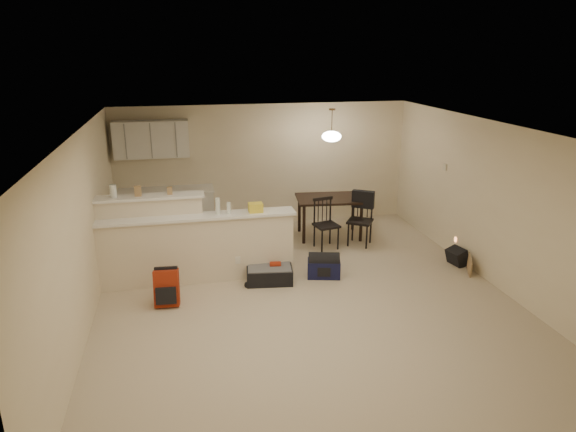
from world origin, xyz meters
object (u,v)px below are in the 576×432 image
object	(u,v)px
dining_chair_near	(326,224)
dining_chair_far	(360,220)
dining_table	(330,202)
black_daypack	(457,257)
red_backpack	(167,288)
pendant_lamp	(332,136)
navy_duffel	(324,269)
suitcase	(269,275)

from	to	relation	value
dining_chair_near	dining_chair_far	xyz separation A→B (m)	(0.66, 0.04, 0.02)
dining_table	black_daypack	distance (m)	2.58
dining_chair_near	dining_chair_far	world-z (taller)	dining_chair_far
dining_table	red_backpack	world-z (taller)	dining_table
pendant_lamp	dining_table	bearing A→B (deg)	90.00
dining_table	red_backpack	size ratio (longest dim) A/B	2.58
navy_duffel	red_backpack	bearing A→B (deg)	-155.79
red_backpack	navy_duffel	size ratio (longest dim) A/B	1.00
dining_table	suitcase	distance (m)	2.45
dining_table	black_daypack	xyz separation A→B (m)	(1.75, -1.82, -0.56)
pendant_lamp	suitcase	distance (m)	3.02
dining_table	dining_chair_near	distance (m)	0.68
suitcase	black_daypack	world-z (taller)	black_daypack
pendant_lamp	dining_chair_far	xyz separation A→B (m)	(0.43, -0.56, -1.50)
suitcase	red_backpack	size ratio (longest dim) A/B	1.37
pendant_lamp	dining_chair_far	size ratio (longest dim) A/B	0.63
pendant_lamp	black_daypack	distance (m)	3.13
suitcase	dining_chair_near	bearing A→B (deg)	50.85
pendant_lamp	dining_chair_near	world-z (taller)	pendant_lamp
pendant_lamp	black_daypack	world-z (taller)	pendant_lamp
pendant_lamp	suitcase	bearing A→B (deg)	-129.94
pendant_lamp	black_daypack	bearing A→B (deg)	-46.24
dining_table	suitcase	size ratio (longest dim) A/B	1.89
dining_chair_near	navy_duffel	xyz separation A→B (m)	(-0.39, -1.22, -0.33)
dining_table	suitcase	bearing A→B (deg)	-124.00
dining_table	black_daypack	bearing A→B (deg)	-40.29
dining_table	pendant_lamp	xyz separation A→B (m)	(0.00, -0.00, 1.29)
dining_table	dining_chair_near	bearing A→B (deg)	-105.65
dining_table	red_backpack	distance (m)	3.87
suitcase	black_daypack	xyz separation A→B (m)	(3.27, 0.00, 0.02)
black_daypack	pendant_lamp	bearing A→B (deg)	32.94
dining_table	suitcase	xyz separation A→B (m)	(-1.53, -1.82, -0.58)
suitcase	black_daypack	distance (m)	3.27
pendant_lamp	red_backpack	size ratio (longest dim) A/B	1.18
dining_chair_near	dining_table	bearing A→B (deg)	56.62
pendant_lamp	navy_duffel	distance (m)	2.67
dining_chair_near	black_daypack	distance (m)	2.35
red_backpack	black_daypack	xyz separation A→B (m)	(4.85, 0.44, -0.12)
dining_table	navy_duffel	xyz separation A→B (m)	(-0.63, -1.82, -0.56)
black_daypack	dining_chair_far	bearing A→B (deg)	35.48
dining_table	pendant_lamp	distance (m)	1.29
suitcase	pendant_lamp	bearing A→B (deg)	57.39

